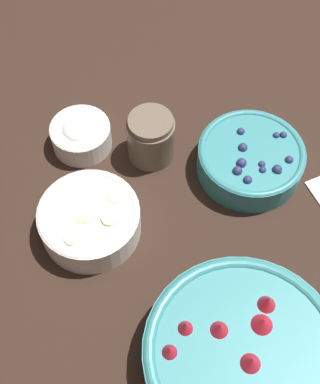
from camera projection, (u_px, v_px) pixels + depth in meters
The scene contains 6 objects.
ground_plane at pixel (231, 269), 0.79m from camera, with size 4.00×4.00×0.00m, color black.
bowl_strawberries at pixel (242, 355), 0.69m from camera, with size 0.26×0.26×0.08m.
bowl_blueberries at pixel (251, 158), 0.86m from camera, with size 0.17×0.17×0.06m.
bowl_bananas at pixel (90, 219), 0.80m from camera, with size 0.15×0.15×0.06m.
bowl_cream at pixel (81, 134), 0.89m from camera, with size 0.10×0.10×0.06m.
jar_chocolate at pixel (151, 139), 0.87m from camera, with size 0.08×0.08×0.09m.
Camera 1 is at (0.31, -0.13, 0.73)m, focal length 50.00 mm.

